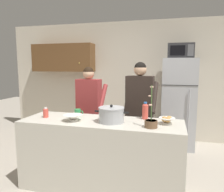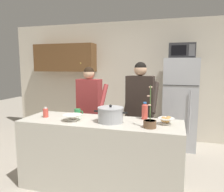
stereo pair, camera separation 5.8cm
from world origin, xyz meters
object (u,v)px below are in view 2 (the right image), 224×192
object	(u,v)px
cooking_pot	(111,115)
bottle_near_edge	(46,112)
bread_bowl	(166,120)
empty_bowl	(72,117)
person_by_sink	(140,102)
coffee_mug	(78,112)
bottle_mid_counter	(145,111)
potted_orchid	(150,122)
microwave	(182,51)
refrigerator	(180,104)
person_near_pot	(90,103)

from	to	relation	value
cooking_pot	bottle_near_edge	distance (m)	0.94
bread_bowl	empty_bowl	bearing A→B (deg)	-172.67
person_by_sink	coffee_mug	distance (m)	1.01
bottle_mid_counter	potted_orchid	distance (m)	0.41
bottle_mid_counter	bread_bowl	bearing A→B (deg)	-33.59
microwave	bottle_near_edge	size ratio (longest dim) A/B	3.41
microwave	empty_bowl	bearing A→B (deg)	-125.25
cooking_pot	potted_orchid	world-z (taller)	potted_orchid
microwave	potted_orchid	xyz separation A→B (m)	(-0.36, -1.98, -0.92)
bottle_mid_counter	potted_orchid	world-z (taller)	potted_orchid
coffee_mug	bottle_near_edge	xyz separation A→B (m)	(-0.38, -0.22, 0.02)
bottle_near_edge	bottle_mid_counter	size ratio (longest dim) A/B	0.61
refrigerator	cooking_pot	bearing A→B (deg)	-114.63
bread_bowl	bottle_mid_counter	size ratio (longest dim) A/B	0.86
potted_orchid	bread_bowl	bearing A→B (deg)	48.41
refrigerator	bottle_near_edge	size ratio (longest dim) A/B	12.56
cooking_pot	bottle_mid_counter	distance (m)	0.48
bread_bowl	potted_orchid	xyz separation A→B (m)	(-0.18, -0.20, 0.01)
microwave	coffee_mug	xyz separation A→B (m)	(-1.43, -1.64, -0.94)
coffee_mug	empty_bowl	bearing A→B (deg)	-78.07
refrigerator	person_by_sink	distance (m)	1.23
person_by_sink	cooking_pot	distance (m)	0.87
microwave	cooking_pot	world-z (taller)	microwave
microwave	person_by_sink	bearing A→B (deg)	-121.32
refrigerator	coffee_mug	bearing A→B (deg)	-130.66
microwave	bottle_mid_counter	xyz separation A→B (m)	(-0.47, -1.59, -0.88)
empty_bowl	potted_orchid	world-z (taller)	potted_orchid
microwave	person_by_sink	size ratio (longest dim) A/B	0.28
person_by_sink	bottle_near_edge	bearing A→B (deg)	-145.04
microwave	bottle_near_edge	xyz separation A→B (m)	(-1.81, -1.86, -0.92)
refrigerator	microwave	size ratio (longest dim) A/B	3.68
person_near_pot	bread_bowl	xyz separation A→B (m)	(1.31, -0.78, -0.03)
cooking_pot	person_by_sink	bearing A→B (deg)	74.03
person_by_sink	bread_bowl	bearing A→B (deg)	-59.59
person_near_pot	refrigerator	bearing A→B (deg)	34.26
bottle_mid_counter	bottle_near_edge	bearing A→B (deg)	-168.65
person_by_sink	bottle_mid_counter	bearing A→B (deg)	-74.74
person_near_pot	person_by_sink	xyz separation A→B (m)	(0.87, -0.03, 0.06)
cooking_pot	bread_bowl	size ratio (longest dim) A/B	2.19
bread_bowl	potted_orchid	distance (m)	0.26
cooking_pot	empty_bowl	xyz separation A→B (m)	(-0.50, -0.06, -0.05)
microwave	empty_bowl	xyz separation A→B (m)	(-1.36, -1.93, -0.94)
cooking_pot	potted_orchid	distance (m)	0.52
empty_bowl	bottle_mid_counter	distance (m)	0.96
person_near_pot	cooking_pot	world-z (taller)	person_near_pot
microwave	coffee_mug	distance (m)	2.37
person_by_sink	empty_bowl	size ratio (longest dim) A/B	6.64
person_by_sink	potted_orchid	size ratio (longest dim) A/B	3.44
empty_bowl	person_near_pot	bearing A→B (deg)	98.34
refrigerator	person_by_sink	bearing A→B (deg)	-120.79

